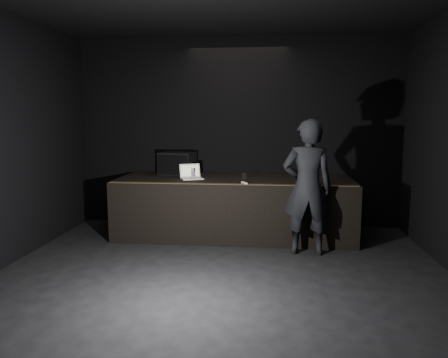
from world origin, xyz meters
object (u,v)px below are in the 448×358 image
at_px(stage_riser, 235,206).
at_px(laptop, 191,175).
at_px(stage_monitor, 177,164).
at_px(beer_can, 193,173).
at_px(person, 307,187).

height_order(stage_riser, laptop, laptop).
bearing_deg(stage_monitor, stage_riser, -5.07).
height_order(laptop, beer_can, laptop).
xyz_separation_m(laptop, person, (1.90, -0.80, -0.05)).
relative_size(laptop, beer_can, 2.52).
bearing_deg(laptop, person, -47.02).
height_order(laptop, person, person).
distance_m(stage_riser, beer_can, 0.93).
xyz_separation_m(stage_monitor, beer_can, (0.36, -0.41, -0.11)).
xyz_separation_m(stage_riser, person, (1.16, -0.95, 0.51)).
relative_size(laptop, person, 0.22).
xyz_separation_m(stage_riser, stage_monitor, (-1.08, 0.33, 0.70)).
height_order(stage_riser, person, person).
bearing_deg(stage_monitor, beer_can, -36.00).
height_order(stage_monitor, person, person).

